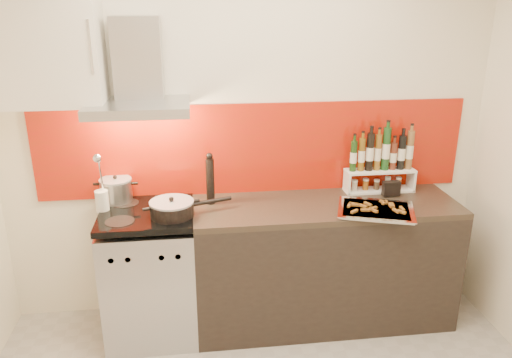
{
  "coord_description": "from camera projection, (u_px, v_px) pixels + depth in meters",
  "views": [
    {
      "loc": [
        -0.37,
        -1.95,
        2.19
      ],
      "look_at": [
        0.0,
        0.95,
        1.15
      ],
      "focal_mm": 35.0,
      "sensor_mm": 36.0,
      "label": 1
    }
  ],
  "objects": [
    {
      "name": "back_wall",
      "position": [
        248.0,
        137.0,
        3.47
      ],
      "size": [
        3.4,
        0.02,
        2.6
      ],
      "primitive_type": "cube",
      "color": "silver",
      "rests_on": "ground"
    },
    {
      "name": "backsplash",
      "position": [
        255.0,
        149.0,
        3.49
      ],
      "size": [
        3.0,
        0.02,
        0.64
      ],
      "primitive_type": "cube",
      "color": "#A12008",
      "rests_on": "back_wall"
    },
    {
      "name": "range_stove",
      "position": [
        151.0,
        274.0,
        3.39
      ],
      "size": [
        0.6,
        0.6,
        0.91
      ],
      "color": "#B7B7BA",
      "rests_on": "ground"
    },
    {
      "name": "counter",
      "position": [
        323.0,
        262.0,
        3.53
      ],
      "size": [
        1.8,
        0.6,
        0.9
      ],
      "color": "black",
      "rests_on": "ground"
    },
    {
      "name": "range_hood",
      "position": [
        138.0,
        78.0,
        3.09
      ],
      "size": [
        0.62,
        0.5,
        0.61
      ],
      "color": "#B7B7BA",
      "rests_on": "back_wall"
    },
    {
      "name": "upper_cabinet",
      "position": [
        40.0,
        45.0,
        2.94
      ],
      "size": [
        0.7,
        0.35,
        0.72
      ],
      "primitive_type": "cube",
      "color": "silver",
      "rests_on": "back_wall"
    },
    {
      "name": "stock_pot",
      "position": [
        116.0,
        190.0,
        3.37
      ],
      "size": [
        0.21,
        0.21,
        0.18
      ],
      "color": "#B7B7BA",
      "rests_on": "range_stove"
    },
    {
      "name": "saute_pan",
      "position": [
        173.0,
        208.0,
        3.15
      ],
      "size": [
        0.53,
        0.28,
        0.13
      ],
      "color": "black",
      "rests_on": "range_stove"
    },
    {
      "name": "utensil_jar",
      "position": [
        101.0,
        194.0,
        3.2
      ],
      "size": [
        0.09,
        0.13,
        0.41
      ],
      "color": "silver",
      "rests_on": "range_stove"
    },
    {
      "name": "pepper_mill",
      "position": [
        210.0,
        179.0,
        3.32
      ],
      "size": [
        0.06,
        0.06,
        0.36
      ],
      "color": "black",
      "rests_on": "counter"
    },
    {
      "name": "step_shelf",
      "position": [
        382.0,
        163.0,
        3.54
      ],
      "size": [
        0.5,
        0.14,
        0.47
      ],
      "color": "white",
      "rests_on": "counter"
    },
    {
      "name": "caddy_box",
      "position": [
        391.0,
        188.0,
        3.48
      ],
      "size": [
        0.12,
        0.06,
        0.1
      ],
      "primitive_type": "cube",
      "rotation": [
        0.0,
        0.0,
        0.04
      ],
      "color": "black",
      "rests_on": "counter"
    },
    {
      "name": "baking_tray",
      "position": [
        376.0,
        210.0,
        3.24
      ],
      "size": [
        0.57,
        0.5,
        0.03
      ],
      "color": "silver",
      "rests_on": "counter"
    }
  ]
}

